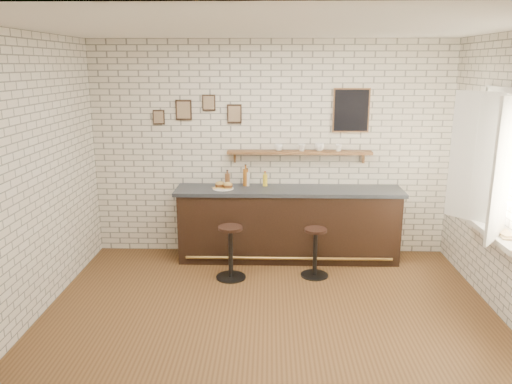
# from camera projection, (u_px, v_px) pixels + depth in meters

# --- Properties ---
(ground) EXTENTS (5.00, 5.00, 0.00)m
(ground) POSITION_uv_depth(u_px,v_px,m) (270.00, 316.00, 5.43)
(ground) COLOR brown
(ground) RESTS_ON ground
(bar_counter) EXTENTS (3.10, 0.65, 1.01)m
(bar_counter) POSITION_uv_depth(u_px,v_px,m) (288.00, 224.00, 6.94)
(bar_counter) COLOR black
(bar_counter) RESTS_ON ground
(sandwich_plate) EXTENTS (0.28, 0.28, 0.01)m
(sandwich_plate) POSITION_uv_depth(u_px,v_px,m) (223.00, 188.00, 6.81)
(sandwich_plate) COLOR white
(sandwich_plate) RESTS_ON bar_counter
(ciabatta_sandwich) EXTENTS (0.26, 0.18, 0.08)m
(ciabatta_sandwich) POSITION_uv_depth(u_px,v_px,m) (224.00, 185.00, 6.80)
(ciabatta_sandwich) COLOR #B39049
(ciabatta_sandwich) RESTS_ON sandwich_plate
(potato_chips) EXTENTS (0.25, 0.18, 0.00)m
(potato_chips) POSITION_uv_depth(u_px,v_px,m) (222.00, 188.00, 6.81)
(potato_chips) COLOR #EDB953
(potato_chips) RESTS_ON sandwich_plate
(bitters_bottle_brown) EXTENTS (0.07, 0.07, 0.22)m
(bitters_bottle_brown) POSITION_uv_depth(u_px,v_px,m) (227.00, 179.00, 6.97)
(bitters_bottle_brown) COLOR brown
(bitters_bottle_brown) RESTS_ON bar_counter
(bitters_bottle_white) EXTENTS (0.07, 0.07, 0.25)m
(bitters_bottle_white) POSITION_uv_depth(u_px,v_px,m) (247.00, 179.00, 6.96)
(bitters_bottle_white) COLOR beige
(bitters_bottle_white) RESTS_ON bar_counter
(bitters_bottle_amber) EXTENTS (0.07, 0.07, 0.30)m
(bitters_bottle_amber) POSITION_uv_depth(u_px,v_px,m) (246.00, 177.00, 6.96)
(bitters_bottle_amber) COLOR brown
(bitters_bottle_amber) RESTS_ON bar_counter
(condiment_bottle_yellow) EXTENTS (0.07, 0.07, 0.21)m
(condiment_bottle_yellow) POSITION_uv_depth(u_px,v_px,m) (265.00, 180.00, 6.96)
(condiment_bottle_yellow) COLOR gold
(condiment_bottle_yellow) RESTS_ON bar_counter
(bar_stool_left) EXTENTS (0.38, 0.38, 0.69)m
(bar_stool_left) POSITION_uv_depth(u_px,v_px,m) (231.00, 251.00, 6.32)
(bar_stool_left) COLOR black
(bar_stool_left) RESTS_ON ground
(bar_stool_right) EXTENTS (0.36, 0.36, 0.64)m
(bar_stool_right) POSITION_uv_depth(u_px,v_px,m) (315.00, 251.00, 6.38)
(bar_stool_right) COLOR black
(bar_stool_right) RESTS_ON ground
(wall_shelf) EXTENTS (2.00, 0.18, 0.18)m
(wall_shelf) POSITION_uv_depth(u_px,v_px,m) (299.00, 152.00, 6.89)
(wall_shelf) COLOR brown
(wall_shelf) RESTS_ON ground
(shelf_cup_a) EXTENTS (0.16, 0.16, 0.09)m
(shelf_cup_a) POSITION_uv_depth(u_px,v_px,m) (279.00, 148.00, 6.88)
(shelf_cup_a) COLOR white
(shelf_cup_a) RESTS_ON wall_shelf
(shelf_cup_b) EXTENTS (0.14, 0.14, 0.09)m
(shelf_cup_b) POSITION_uv_depth(u_px,v_px,m) (302.00, 148.00, 6.87)
(shelf_cup_b) COLOR white
(shelf_cup_b) RESTS_ON wall_shelf
(shelf_cup_c) EXTENTS (0.18, 0.18, 0.10)m
(shelf_cup_c) POSITION_uv_depth(u_px,v_px,m) (319.00, 147.00, 6.87)
(shelf_cup_c) COLOR white
(shelf_cup_c) RESTS_ON wall_shelf
(shelf_cup_d) EXTENTS (0.12, 0.12, 0.09)m
(shelf_cup_d) POSITION_uv_depth(u_px,v_px,m) (339.00, 148.00, 6.86)
(shelf_cup_d) COLOR white
(shelf_cup_d) RESTS_ON wall_shelf
(back_wall_decor) EXTENTS (2.96, 0.02, 0.56)m
(back_wall_decor) POSITION_uv_depth(u_px,v_px,m) (287.00, 111.00, 6.83)
(back_wall_decor) COLOR black
(back_wall_decor) RESTS_ON ground
(window_sill) EXTENTS (0.20, 1.35, 0.06)m
(window_sill) POSITION_uv_depth(u_px,v_px,m) (490.00, 231.00, 5.43)
(window_sill) COLOR white
(window_sill) RESTS_ON ground
(casement_window) EXTENTS (0.40, 1.30, 1.56)m
(casement_window) POSITION_uv_depth(u_px,v_px,m) (494.00, 163.00, 5.25)
(casement_window) COLOR white
(casement_window) RESTS_ON ground
(book_lower) EXTENTS (0.21, 0.25, 0.02)m
(book_lower) POSITION_uv_depth(u_px,v_px,m) (500.00, 236.00, 5.15)
(book_lower) COLOR tan
(book_lower) RESTS_ON window_sill
(book_upper) EXTENTS (0.20, 0.25, 0.02)m
(book_upper) POSITION_uv_depth(u_px,v_px,m) (499.00, 233.00, 5.17)
(book_upper) COLOR tan
(book_upper) RESTS_ON book_lower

